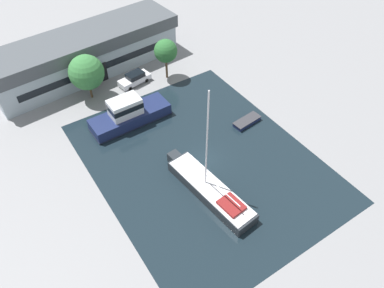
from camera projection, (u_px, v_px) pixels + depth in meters
name	position (u px, v px, depth m)	size (l,w,h in m)	color
ground_plane	(203.00, 161.00, 43.85)	(440.00, 440.00, 0.00)	gray
water_canal	(203.00, 161.00, 43.85)	(23.65, 30.00, 0.01)	black
warehouse_building	(85.00, 53.00, 55.01)	(29.01, 10.17, 6.10)	#99A8B2
quay_tree_near_building	(86.00, 72.00, 49.65)	(4.75, 4.75, 6.48)	brown
quay_tree_by_water	(166.00, 51.00, 52.85)	(3.33, 3.33, 6.11)	brown
parked_car	(135.00, 78.00, 54.26)	(5.02, 2.64, 1.72)	silver
sailboat_moored	(210.00, 189.00, 39.98)	(3.99, 12.80, 13.39)	#23282D
motor_cruiser	(129.00, 114.00, 47.80)	(10.54, 3.67, 3.80)	#19234C
small_dinghy	(247.00, 121.00, 48.41)	(4.01, 1.90, 0.60)	#19234C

